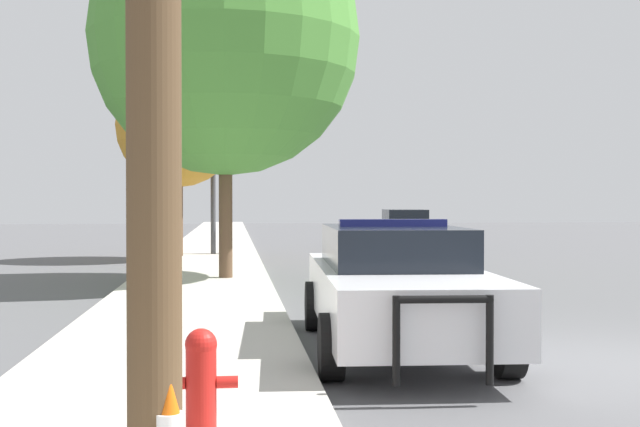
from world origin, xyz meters
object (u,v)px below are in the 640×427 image
fire_hydrant (201,378)px  police_car (395,284)px  traffic_light (260,135)px  tree_sidewalk_near (225,41)px  car_background_oncoming (405,227)px  traffic_cone (170,425)px  tree_sidewalk_mid (178,127)px

fire_hydrant → police_car: bearing=59.7°
fire_hydrant → traffic_light: traffic_light is taller
fire_hydrant → tree_sidewalk_near: size_ratio=0.09×
traffic_light → car_background_oncoming: traffic_light is taller
police_car → traffic_cone: police_car is taller
police_car → traffic_light: traffic_light is taller
tree_sidewalk_near → traffic_light: bearing=82.6°
police_car → fire_hydrant: police_car is taller
fire_hydrant → tree_sidewalk_near: (0.08, 11.76, 4.74)m
police_car → traffic_cone: 5.14m
fire_hydrant → traffic_cone: fire_hydrant is taller
fire_hydrant → car_background_oncoming: car_background_oncoming is taller
tree_sidewalk_mid → fire_hydrant: bearing=-85.7°
traffic_light → tree_sidewalk_mid: bearing=-161.9°
traffic_light → tree_sidewalk_near: 8.04m
tree_sidewalk_mid → police_car: bearing=-76.6°
traffic_light → tree_sidewalk_near: bearing=-97.4°
tree_sidewalk_mid → tree_sidewalk_near: (1.49, -7.04, 1.22)m
police_car → tree_sidewalk_mid: (-3.59, 15.07, 3.26)m
traffic_cone → police_car: bearing=62.9°
tree_sidewalk_near → police_car: bearing=-75.4°
tree_sidewalk_near → tree_sidewalk_mid: bearing=102.0°
traffic_light → car_background_oncoming: size_ratio=1.20×
fire_hydrant → car_background_oncoming: 25.09m
police_car → tree_sidewalk_near: bearing=-72.6°
car_background_oncoming → tree_sidewalk_mid: 10.32m
traffic_cone → tree_sidewalk_near: bearing=88.9°
traffic_light → tree_sidewalk_mid: 2.64m
car_background_oncoming → tree_sidewalk_mid: (-8.20, -5.36, 3.27)m
traffic_light → car_background_oncoming: (5.69, 4.54, -3.10)m
police_car → traffic_cone: size_ratio=8.66×
fire_hydrant → traffic_cone: (-0.16, -0.84, -0.10)m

